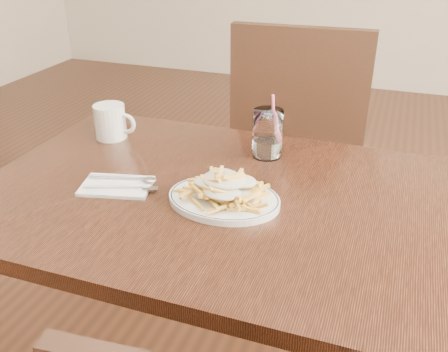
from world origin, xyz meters
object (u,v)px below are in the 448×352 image
at_px(table, 221,219).
at_px(chair_far, 299,140).
at_px(fries_plate, 224,199).
at_px(loaded_fries, 224,184).
at_px(coffee_mug, 111,122).
at_px(water_glass, 267,136).

bearing_deg(table, chair_far, 86.92).
distance_m(fries_plate, loaded_fries, 0.04).
xyz_separation_m(table, fries_plate, (0.02, -0.04, 0.09)).
distance_m(table, coffee_mug, 0.49).
relative_size(fries_plate, coffee_mug, 2.32).
distance_m(fries_plate, water_glass, 0.29).
bearing_deg(water_glass, loaded_fries, -94.99).
bearing_deg(table, coffee_mug, 154.04).
distance_m(chair_far, coffee_mug, 0.76).
xyz_separation_m(loaded_fries, water_glass, (0.03, 0.29, 0.01)).
xyz_separation_m(table, water_glass, (0.05, 0.24, 0.14)).
distance_m(table, water_glass, 0.28).
bearing_deg(fries_plate, water_glass, 85.01).
relative_size(loaded_fries, coffee_mug, 1.64).
height_order(chair_far, coffee_mug, chair_far).
relative_size(table, coffee_mug, 9.15).
relative_size(table, chair_far, 1.16).
relative_size(water_glass, coffee_mug, 1.39).
bearing_deg(water_glass, fries_plate, -94.99).
bearing_deg(loaded_fries, table, 117.10).
distance_m(table, chair_far, 0.77).
distance_m(table, fries_plate, 0.10).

